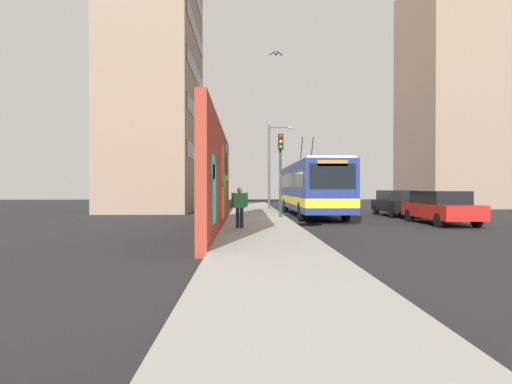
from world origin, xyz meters
TOP-DOWN VIEW (x-y plane):
  - ground_plane at (0.00, 0.00)m, footprint 80.00×80.00m
  - sidewalk_slab at (0.00, 1.60)m, footprint 48.00×3.20m
  - graffiti_wall at (-4.44, 3.35)m, footprint 13.09×0.32m
  - building_far_left at (10.65, 9.20)m, footprint 11.03×6.14m
  - building_far_right at (15.48, -17.00)m, footprint 9.13×8.00m
  - city_bus at (3.82, -1.80)m, footprint 12.26×2.60m
  - parked_car_red at (-2.01, -7.00)m, footprint 4.79×1.88m
  - parked_car_black at (3.47, -7.00)m, footprint 4.22×1.84m
  - pedestrian_near_wall at (-5.02, 2.48)m, footprint 0.22×0.65m
  - traffic_light at (0.80, 0.35)m, footprint 0.49×0.28m
  - street_lamp at (9.54, 0.24)m, footprint 0.44×1.84m
  - flying_pigeons at (-4.39, 1.52)m, footprint 1.93×1.41m
  - curbside_puddle at (-2.09, -0.60)m, footprint 1.51×1.51m

SIDE VIEW (x-z plane):
  - ground_plane at x=0.00m, z-range 0.00..0.00m
  - curbside_puddle at x=-2.09m, z-range 0.00..0.00m
  - sidewalk_slab at x=0.00m, z-range 0.00..0.15m
  - parked_car_black at x=3.47m, z-range 0.04..1.62m
  - parked_car_red at x=-2.01m, z-range 0.05..1.63m
  - pedestrian_near_wall at x=-5.02m, z-range 0.28..1.87m
  - city_bus at x=3.82m, z-range -0.71..4.32m
  - graffiti_wall at x=-4.44m, z-range 0.00..4.17m
  - traffic_light at x=0.80m, z-range 0.91..5.40m
  - street_lamp at x=9.54m, z-range 0.64..6.97m
  - flying_pigeons at x=-4.39m, z-range 6.86..10.02m
  - building_far_left at x=10.65m, z-range 0.00..19.54m
  - building_far_right at x=15.48m, z-range 0.00..20.87m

